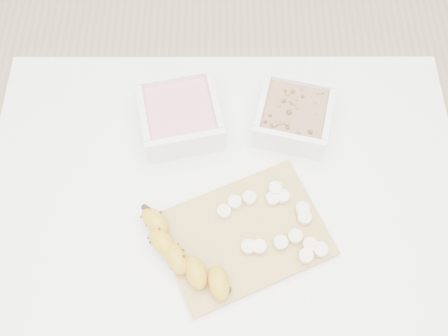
{
  "coord_description": "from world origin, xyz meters",
  "views": [
    {
      "loc": [
        -0.0,
        -0.39,
        1.71
      ],
      "look_at": [
        0.0,
        0.03,
        0.81
      ],
      "focal_mm": 40.0,
      "sensor_mm": 36.0,
      "label": 1
    }
  ],
  "objects_px": {
    "bowl_yogurt": "(180,115)",
    "bowl_granola": "(293,116)",
    "table": "(224,209)",
    "banana": "(185,256)",
    "cutting_board": "(244,235)"
  },
  "relations": [
    {
      "from": "table",
      "to": "banana",
      "type": "xyz_separation_m",
      "value": [
        -0.07,
        -0.14,
        0.13
      ]
    },
    {
      "from": "table",
      "to": "cutting_board",
      "type": "distance_m",
      "value": 0.14
    },
    {
      "from": "table",
      "to": "banana",
      "type": "distance_m",
      "value": 0.21
    },
    {
      "from": "bowl_granola",
      "to": "cutting_board",
      "type": "distance_m",
      "value": 0.28
    },
    {
      "from": "table",
      "to": "banana",
      "type": "relative_size",
      "value": 4.38
    },
    {
      "from": "bowl_yogurt",
      "to": "cutting_board",
      "type": "distance_m",
      "value": 0.29
    },
    {
      "from": "bowl_granola",
      "to": "cutting_board",
      "type": "bearing_deg",
      "value": -113.12
    },
    {
      "from": "bowl_yogurt",
      "to": "cutting_board",
      "type": "xyz_separation_m",
      "value": [
        0.13,
        -0.26,
        -0.03
      ]
    },
    {
      "from": "bowl_granola",
      "to": "banana",
      "type": "distance_m",
      "value": 0.38
    },
    {
      "from": "bowl_yogurt",
      "to": "bowl_granola",
      "type": "height_order",
      "value": "bowl_yogurt"
    },
    {
      "from": "cutting_board",
      "to": "banana",
      "type": "relative_size",
      "value": 1.35
    },
    {
      "from": "bowl_yogurt",
      "to": "cutting_board",
      "type": "bearing_deg",
      "value": -62.61
    },
    {
      "from": "banana",
      "to": "table",
      "type": "bearing_deg",
      "value": 27.95
    },
    {
      "from": "table",
      "to": "banana",
      "type": "height_order",
      "value": "banana"
    },
    {
      "from": "table",
      "to": "bowl_yogurt",
      "type": "height_order",
      "value": "bowl_yogurt"
    }
  ]
}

